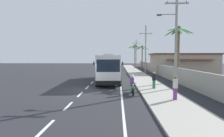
% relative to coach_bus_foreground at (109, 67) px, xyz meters
% --- Properties ---
extents(ground_plane, '(160.00, 160.00, 0.00)m').
position_rel_coach_bus_foreground_xyz_m(ground_plane, '(-2.00, -6.91, -1.90)').
color(ground_plane, '#28282D').
extents(sidewalk_kerb, '(3.20, 90.00, 0.14)m').
position_rel_coach_bus_foreground_xyz_m(sidewalk_kerb, '(4.80, 3.09, -1.83)').
color(sidewalk_kerb, '#A8A399').
rests_on(sidewalk_kerb, ground).
extents(lane_markings, '(3.69, 71.64, 0.01)m').
position_rel_coach_bus_foreground_xyz_m(lane_markings, '(0.14, 8.02, -1.90)').
color(lane_markings, white).
rests_on(lane_markings, ground).
extents(boundary_wall, '(0.24, 60.00, 1.90)m').
position_rel_coach_bus_foreground_xyz_m(boundary_wall, '(8.60, 7.09, -0.95)').
color(boundary_wall, '#9E998E').
rests_on(boundary_wall, ground).
extents(coach_bus_foreground, '(3.35, 11.65, 3.65)m').
position_rel_coach_bus_foreground_xyz_m(coach_bus_foreground, '(0.00, 0.00, 0.00)').
color(coach_bus_foreground, white).
rests_on(coach_bus_foreground, ground).
extents(motorcycle_beside_bus, '(0.56, 1.96, 1.68)m').
position_rel_coach_bus_foreground_xyz_m(motorcycle_beside_bus, '(2.47, -8.30, -1.23)').
color(motorcycle_beside_bus, black).
rests_on(motorcycle_beside_bus, ground).
extents(pedestrian_near_kerb, '(0.36, 0.36, 1.61)m').
position_rel_coach_bus_foreground_xyz_m(pedestrian_near_kerb, '(4.75, -6.13, -0.92)').
color(pedestrian_near_kerb, '#2D7A47').
rests_on(pedestrian_near_kerb, sidewalk_kerb).
extents(pedestrian_midwalk, '(0.36, 0.36, 1.68)m').
position_rel_coach_bus_foreground_xyz_m(pedestrian_midwalk, '(5.33, -10.81, -0.89)').
color(pedestrian_midwalk, '#75388E').
rests_on(pedestrian_midwalk, sidewalk_kerb).
extents(utility_pole_nearest, '(3.00, 0.24, 10.27)m').
position_rel_coach_bus_foreground_xyz_m(utility_pole_nearest, '(6.78, -5.97, 3.49)').
color(utility_pole_nearest, '#9E9E99').
rests_on(utility_pole_nearest, ground).
extents(utility_pole_mid, '(2.55, 0.24, 9.32)m').
position_rel_coach_bus_foreground_xyz_m(utility_pole_mid, '(6.62, 11.84, 2.97)').
color(utility_pole_mid, '#9E9E99').
rests_on(utility_pole_mid, ground).
extents(utility_pole_far, '(3.32, 0.24, 8.30)m').
position_rel_coach_bus_foreground_xyz_m(utility_pole_far, '(6.48, 29.65, 2.57)').
color(utility_pole_far, '#9E9E99').
rests_on(utility_pole_far, ground).
extents(palm_nearest, '(3.37, 3.15, 6.81)m').
position_rel_coach_bus_foreground_xyz_m(palm_nearest, '(6.02, 27.56, 3.28)').
color(palm_nearest, brown).
rests_on(palm_nearest, ground).
extents(palm_second, '(3.54, 3.66, 6.17)m').
position_rel_coach_bus_foreground_xyz_m(palm_second, '(7.30, 22.02, 2.55)').
color(palm_second, brown).
rests_on(palm_second, ground).
extents(palm_third, '(3.53, 3.60, 7.03)m').
position_rel_coach_bus_foreground_xyz_m(palm_third, '(8.61, -1.18, 2.92)').
color(palm_third, brown).
rests_on(palm_third, ground).
extents(roadside_building, '(12.42, 7.60, 3.95)m').
position_rel_coach_bus_foreground_xyz_m(roadside_building, '(14.09, 12.61, 0.09)').
color(roadside_building, tan).
rests_on(roadside_building, ground).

